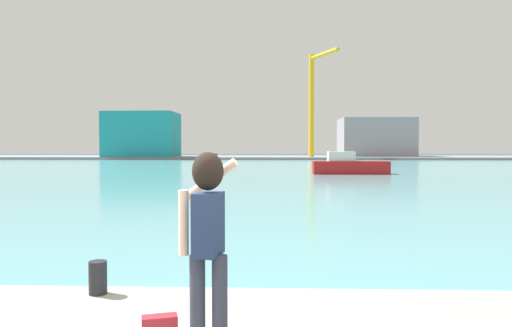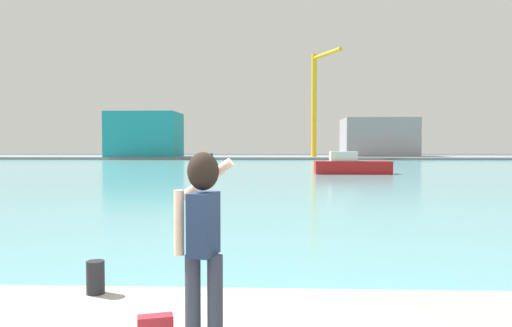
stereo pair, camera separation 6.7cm
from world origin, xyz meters
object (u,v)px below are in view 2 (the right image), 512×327
object	(u,v)px
person_photographer	(203,228)
boat_moored	(351,166)
warehouse_left	(145,135)
port_crane	(316,96)
warehouse_right	(378,137)
harbor_bollard	(96,277)

from	to	relation	value
person_photographer	boat_moored	xyz separation A→B (m)	(7.26, 37.53, -0.94)
warehouse_left	port_crane	size ratio (longest dim) A/B	0.68
warehouse_left	port_crane	world-z (taller)	port_crane
boat_moored	warehouse_right	world-z (taller)	warehouse_right
warehouse_left	warehouse_right	size ratio (longest dim) A/B	0.93
harbor_bollard	person_photographer	bearing A→B (deg)	-43.08
person_photographer	boat_moored	distance (m)	38.24
harbor_bollard	boat_moored	bearing A→B (deg)	76.30
harbor_bollard	warehouse_right	size ratio (longest dim) A/B	0.03
person_photographer	port_crane	xyz separation A→B (m)	(8.36, 86.20, 10.35)
port_crane	person_photographer	bearing A→B (deg)	-95.54
port_crane	harbor_bollard	bearing A→B (deg)	-96.66
person_photographer	warehouse_left	size ratio (longest dim) A/B	0.13
harbor_bollard	warehouse_left	bearing A→B (deg)	105.28
person_photographer	warehouse_right	size ratio (longest dim) A/B	0.12
person_photographer	warehouse_right	bearing A→B (deg)	-1.11
warehouse_left	port_crane	distance (m)	34.12
boat_moored	warehouse_left	distance (m)	59.37
boat_moored	warehouse_right	distance (m)	58.04
harbor_bollard	warehouse_right	xyz separation A→B (m)	(23.23, 92.20, 3.52)
harbor_bollard	warehouse_left	distance (m)	89.02
person_photographer	warehouse_right	distance (m)	96.15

